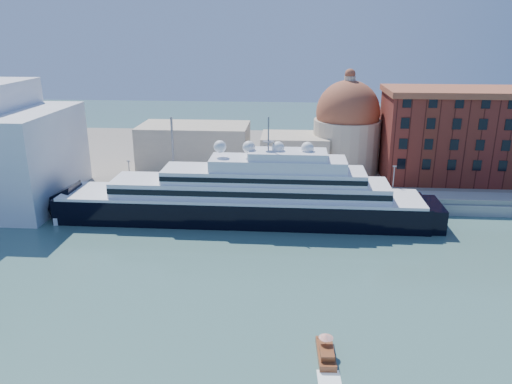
{
  "coord_description": "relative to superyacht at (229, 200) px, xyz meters",
  "views": [
    {
      "loc": [
        7.57,
        -76.96,
        39.99
      ],
      "look_at": [
        0.32,
        18.0,
        8.2
      ],
      "focal_mm": 35.0,
      "sensor_mm": 36.0,
      "label": 1
    }
  ],
  "objects": [
    {
      "name": "warehouse",
      "position": [
        57.94,
        29.0,
        9.24
      ],
      "size": [
        43.0,
        19.0,
        23.25
      ],
      "color": "maroon",
      "rests_on": "land"
    },
    {
      "name": "water_taxi",
      "position": [
        18.29,
        -46.05,
        -3.83
      ],
      "size": [
        2.4,
        6.45,
        3.02
      ],
      "rotation": [
        0.0,
        0.0,
        0.04
      ],
      "color": "maroon",
      "rests_on": "ground"
    },
    {
      "name": "superyacht",
      "position": [
        0.0,
        0.0,
        0.0
      ],
      "size": [
        88.25,
        12.23,
        26.37
      ],
      "color": "black",
      "rests_on": "ground"
    },
    {
      "name": "quay",
      "position": [
        5.94,
        11.0,
        -3.3
      ],
      "size": [
        180.0,
        10.0,
        2.5
      ],
      "primitive_type": "cube",
      "color": "gray",
      "rests_on": "ground"
    },
    {
      "name": "lamp_posts",
      "position": [
        -6.73,
        9.27,
        5.29
      ],
      "size": [
        120.8,
        2.4,
        18.0
      ],
      "color": "slate",
      "rests_on": "quay"
    },
    {
      "name": "quay_fence",
      "position": [
        5.94,
        6.5,
        -1.45
      ],
      "size": [
        180.0,
        0.1,
        1.2
      ],
      "primitive_type": "cube",
      "color": "slate",
      "rests_on": "quay"
    },
    {
      "name": "service_barge",
      "position": [
        -29.84,
        -2.57,
        -3.67
      ],
      "size": [
        14.33,
        7.11,
        3.09
      ],
      "rotation": [
        0.0,
        0.0,
        0.19
      ],
      "color": "white",
      "rests_on": "ground"
    },
    {
      "name": "ground",
      "position": [
        5.94,
        -23.0,
        -4.55
      ],
      "size": [
        400.0,
        400.0,
        0.0
      ],
      "primitive_type": "plane",
      "color": "#39635D",
      "rests_on": "ground"
    },
    {
      "name": "church",
      "position": [
        12.33,
        34.72,
        6.36
      ],
      "size": [
        66.0,
        18.0,
        25.5
      ],
      "color": "beige",
      "rests_on": "land"
    },
    {
      "name": "land",
      "position": [
        5.94,
        52.0,
        -3.55
      ],
      "size": [
        260.0,
        72.0,
        2.0
      ],
      "primitive_type": "cube",
      "color": "slate",
      "rests_on": "ground"
    }
  ]
}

